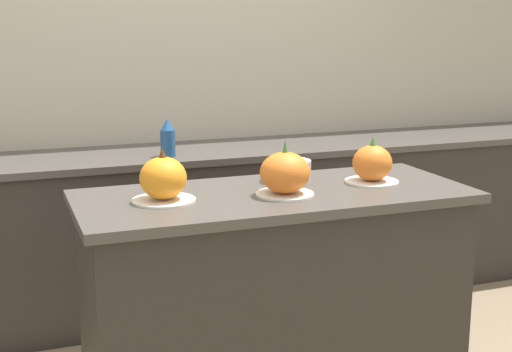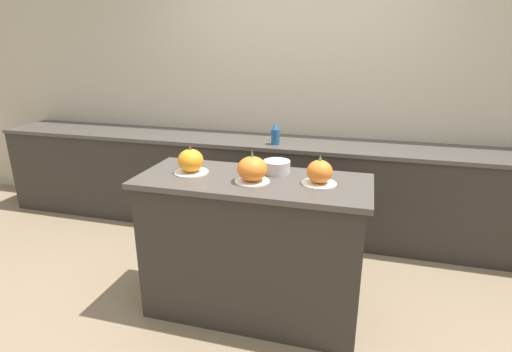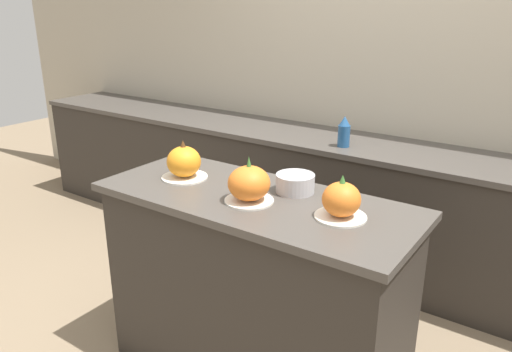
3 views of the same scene
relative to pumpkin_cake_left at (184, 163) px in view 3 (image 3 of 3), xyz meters
name	(u,v)px [view 3 (image 3 of 3)]	position (x,y,z in m)	size (l,w,h in m)	color
wall_back	(394,81)	(0.41, 1.62, 0.22)	(8.00, 0.06, 2.50)	#B2A893
kitchen_island	(254,291)	(0.41, -0.01, -0.55)	(1.44, 0.60, 0.96)	#2D2823
back_counter	(365,208)	(0.41, 1.29, -0.59)	(6.00, 0.60, 0.89)	#2D2823
pumpkin_cake_left	(184,163)	(0.00, 0.00, 0.00)	(0.22, 0.22, 0.19)	silver
pumpkin_cake_center	(249,184)	(0.43, -0.06, 0.00)	(0.21, 0.21, 0.20)	silver
pumpkin_cake_right	(341,201)	(0.82, 0.01, -0.01)	(0.21, 0.21, 0.18)	silver
bottle_tall	(344,132)	(0.29, 1.15, -0.05)	(0.08, 0.08, 0.19)	#235184
mixing_bowl	(295,183)	(0.53, 0.14, -0.03)	(0.17, 0.17, 0.08)	#ADADB2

